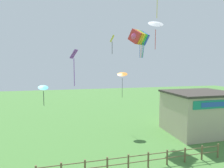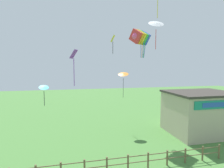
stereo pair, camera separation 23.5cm
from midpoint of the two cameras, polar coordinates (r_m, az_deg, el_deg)
name	(u,v)px [view 1 (the left image)]	position (r m, az deg, el deg)	size (l,w,h in m)	color
wooden_fence	(118,163)	(14.69, 1.47, -24.33)	(18.58, 0.14, 1.27)	brown
seaside_building	(199,112)	(24.17, 26.16, -8.20)	(7.72, 6.11, 5.08)	#B7A88E
kite_rainbow_parafoil	(139,37)	(22.80, 8.46, 14.87)	(3.11, 2.89, 3.52)	#E54C8C
kite_yellow_diamond	(112,41)	(19.50, -0.31, 13.87)	(0.60, 0.69, 2.02)	yellow
kite_purple_streamer	(74,61)	(13.71, -12.81, 7.42)	(0.68, 0.72, 2.77)	purple
kite_white_delta	(156,24)	(17.07, 13.68, 18.60)	(1.56, 1.42, 2.74)	white
kite_cyan_delta	(43,88)	(16.81, -21.89, -1.22)	(1.07, 1.03, 1.91)	#2DB2C6
kite_orange_delta	(122,74)	(22.86, 3.10, 3.18)	(1.77, 1.74, 3.41)	orange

